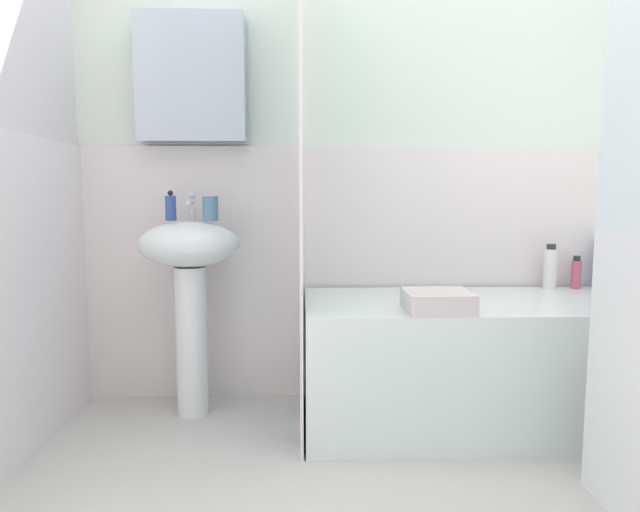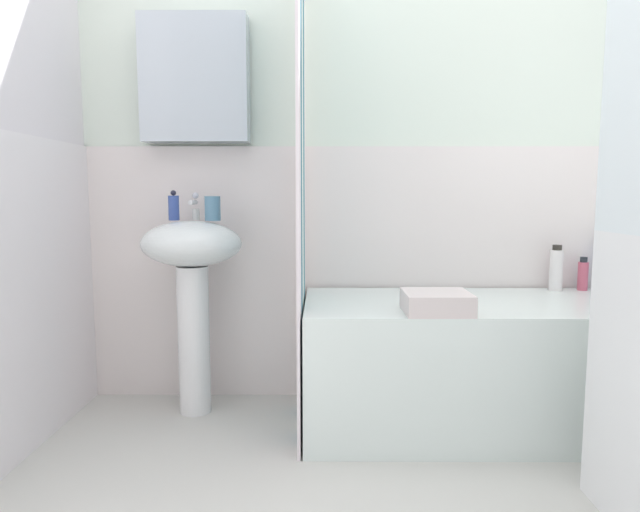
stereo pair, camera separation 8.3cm
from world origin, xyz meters
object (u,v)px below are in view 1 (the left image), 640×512
at_px(bathtub, 481,362).
at_px(towel_folded, 437,301).
at_px(toothbrush_cup, 210,209).
at_px(soap_dispenser, 171,207).
at_px(sink, 190,274).
at_px(body_wash_bottle, 576,273).
at_px(lotion_bottle, 550,268).
at_px(shampoo_bottle, 600,264).

distance_m(bathtub, towel_folded, 0.45).
bearing_deg(toothbrush_cup, soap_dispenser, 169.62).
distance_m(soap_dispenser, towel_folded, 1.21).
xyz_separation_m(sink, body_wash_bottle, (1.78, 0.13, -0.02)).
bearing_deg(lotion_bottle, sink, -175.78).
height_order(body_wash_bottle, lotion_bottle, lotion_bottle).
bearing_deg(lotion_bottle, bathtub, -147.12).
bearing_deg(body_wash_bottle, shampoo_bottle, 3.58).
bearing_deg(sink, soap_dispenser, 148.34).
xyz_separation_m(toothbrush_cup, lotion_bottle, (1.56, 0.10, -0.28)).
height_order(soap_dispenser, towel_folded, soap_dispenser).
bearing_deg(toothbrush_cup, shampoo_bottle, 3.78).
bearing_deg(sink, body_wash_bottle, 4.27).
bearing_deg(shampoo_bottle, sink, -175.78).
height_order(shampoo_bottle, towel_folded, shampoo_bottle).
bearing_deg(shampoo_bottle, towel_folded, -151.13).
bearing_deg(towel_folded, bathtub, 40.92).
xyz_separation_m(sink, toothbrush_cup, (0.09, 0.02, 0.28)).
bearing_deg(bathtub, soap_dispenser, 171.83).
bearing_deg(soap_dispenser, shampoo_bottle, 2.49).
xyz_separation_m(sink, towel_folded, (1.00, -0.35, -0.06)).
distance_m(bathtub, shampoo_bottle, 0.80).
bearing_deg(towel_folded, body_wash_bottle, 31.93).
relative_size(sink, towel_folded, 3.51).
xyz_separation_m(body_wash_bottle, lotion_bottle, (-0.13, -0.01, 0.03)).
relative_size(lotion_bottle, towel_folded, 0.86).
xyz_separation_m(bathtub, shampoo_bottle, (0.65, 0.28, 0.38)).
height_order(bathtub, body_wash_bottle, body_wash_bottle).
relative_size(soap_dispenser, shampoo_bottle, 0.55).
distance_m(toothbrush_cup, body_wash_bottle, 1.72).
height_order(sink, towel_folded, sink).
distance_m(sink, toothbrush_cup, 0.30).
bearing_deg(soap_dispenser, bathtub, -8.17).
relative_size(toothbrush_cup, towel_folded, 0.44).
height_order(bathtub, shampoo_bottle, shampoo_bottle).
bearing_deg(soap_dispenser, toothbrush_cup, -10.38).
distance_m(toothbrush_cup, towel_folded, 1.04).
xyz_separation_m(soap_dispenser, shampoo_bottle, (1.98, 0.09, -0.27)).
bearing_deg(shampoo_bottle, soap_dispenser, -177.51).
xyz_separation_m(shampoo_bottle, lotion_bottle, (-0.24, -0.02, -0.01)).
relative_size(body_wash_bottle, lotion_bottle, 0.73).
bearing_deg(bathtub, sink, 173.70).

